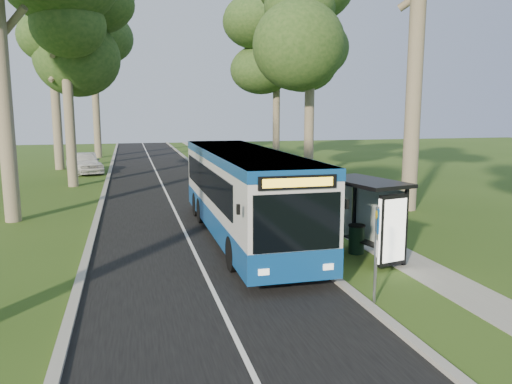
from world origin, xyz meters
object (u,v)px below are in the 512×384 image
(bus, at_px, (243,193))
(litter_bin, at_px, (356,239))
(car_silver, at_px, (85,163))
(bus_stop_sign, at_px, (376,243))
(bus_shelter, at_px, (374,205))
(car_white, at_px, (84,162))

(bus, height_order, litter_bin, bus)
(car_silver, bearing_deg, bus, -80.89)
(bus, bearing_deg, litter_bin, -42.46)
(bus, distance_m, car_silver, 23.39)
(bus_stop_sign, height_order, bus_shelter, bus_shelter)
(bus, relative_size, bus_stop_sign, 5.08)
(bus_stop_sign, height_order, car_white, bus_stop_sign)
(bus_shelter, bearing_deg, car_white, 99.95)
(bus_shelter, distance_m, litter_bin, 1.62)
(bus_stop_sign, xyz_separation_m, car_silver, (-9.09, 29.29, -0.77))
(bus_shelter, bearing_deg, bus, 118.00)
(litter_bin, relative_size, car_silver, 0.21)
(bus, distance_m, bus_stop_sign, 7.32)
(bus_shelter, relative_size, car_white, 0.67)
(litter_bin, bearing_deg, bus, 137.46)
(litter_bin, relative_size, car_white, 0.20)
(car_white, bearing_deg, bus_stop_sign, -90.96)
(bus_stop_sign, xyz_separation_m, car_white, (-9.13, 29.13, -0.70))
(bus_stop_sign, bearing_deg, bus, 121.74)
(bus, bearing_deg, car_silver, 108.39)
(litter_bin, bearing_deg, bus_shelter, -83.60)
(bus, bearing_deg, bus_stop_sign, -76.09)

